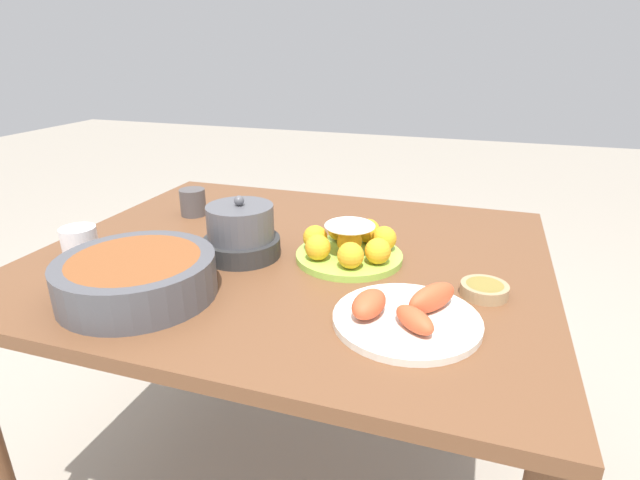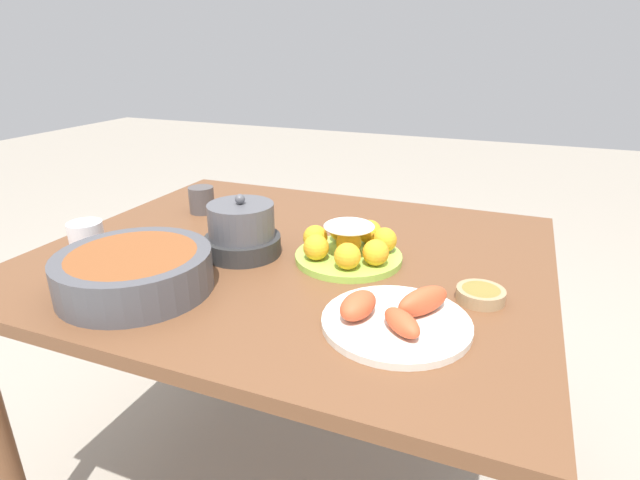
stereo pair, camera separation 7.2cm
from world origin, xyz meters
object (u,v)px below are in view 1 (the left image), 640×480
at_px(serving_bowl, 137,276).
at_px(sauce_bowl, 484,289).
at_px(cake_plate, 350,245).
at_px(warming_pot, 241,233).
at_px(cup_near, 193,202).
at_px(seafood_platter, 406,314).
at_px(dining_table, 292,287).
at_px(cup_far, 80,243).

relative_size(serving_bowl, sauce_bowl, 3.29).
bearing_deg(cake_plate, warming_pot, 14.04).
bearing_deg(cup_near, sauce_bowl, 162.46).
bearing_deg(sauce_bowl, cake_plate, -16.98).
bearing_deg(cake_plate, seafood_platter, 124.58).
xyz_separation_m(cake_plate, sauce_bowl, (-0.31, 0.09, -0.02)).
height_order(sauce_bowl, seafood_platter, seafood_platter).
xyz_separation_m(cake_plate, serving_bowl, (0.36, 0.31, 0.01)).
bearing_deg(dining_table, cake_plate, -178.22).
bearing_deg(cup_near, cake_plate, 162.14).
bearing_deg(serving_bowl, cake_plate, -139.00).
relative_size(cake_plate, serving_bowl, 0.80).
relative_size(dining_table, serving_bowl, 3.84).
bearing_deg(warming_pot, dining_table, -150.87).
height_order(serving_bowl, warming_pot, warming_pot).
height_order(sauce_bowl, warming_pot, warming_pot).
distance_m(dining_table, cup_far, 0.52).
bearing_deg(cup_far, serving_bowl, 155.03).
bearing_deg(sauce_bowl, serving_bowl, 18.15).
xyz_separation_m(serving_bowl, seafood_platter, (-0.53, -0.06, -0.03)).
bearing_deg(warming_pot, cake_plate, -165.96).
distance_m(cup_near, warming_pot, 0.36).
distance_m(dining_table, sauce_bowl, 0.48).
bearing_deg(warming_pot, sauce_bowl, 176.83).
bearing_deg(serving_bowl, warming_pot, -113.40).
relative_size(seafood_platter, cup_near, 3.46).
bearing_deg(seafood_platter, cup_near, -31.01).
distance_m(serving_bowl, seafood_platter, 0.54).
height_order(cake_plate, serving_bowl, cake_plate).
xyz_separation_m(cake_plate, cup_far, (0.60, 0.20, 0.00)).
distance_m(serving_bowl, cup_far, 0.27).
distance_m(cup_far, warming_pot, 0.38).
height_order(dining_table, warming_pot, warming_pot).
bearing_deg(cup_near, cup_far, 77.95).
relative_size(cup_near, cup_far, 0.97).
bearing_deg(serving_bowl, seafood_platter, -173.40).
distance_m(cake_plate, serving_bowl, 0.48).
height_order(cup_far, warming_pot, warming_pot).
relative_size(sauce_bowl, seafood_platter, 0.35).
distance_m(serving_bowl, sauce_bowl, 0.70).
bearing_deg(seafood_platter, cup_far, -3.89).
xyz_separation_m(cup_near, warming_pot, (-0.28, 0.23, 0.02)).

